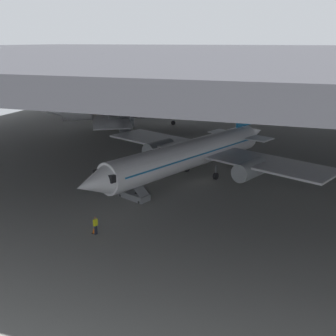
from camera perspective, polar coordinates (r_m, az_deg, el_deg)
The scene contains 9 objects.
ground_plane at distance 52.10m, azimuth 3.81°, elevation -1.56°, with size 110.00×110.00×0.00m, color gray.
hangar_structure at distance 62.78m, azimuth 7.46°, elevation 15.45°, with size 121.00×99.00×15.60m.
airplane_main at distance 51.22m, azimuth 3.33°, elevation 2.00°, with size 32.39×32.39×10.76m.
boarding_stairs at distance 45.76m, azimuth -4.77°, elevation -3.33°, with size 4.28×2.89×4.51m.
crew_worker_near_nose at distance 37.85m, azimuth -9.97°, elevation -7.66°, with size 0.33×0.52×1.71m.
crew_worker_by_stairs at distance 49.11m, azimuth -5.59°, elevation -1.67°, with size 0.27×0.55×1.60m.
airplane_distant at distance 83.99m, azimuth -5.68°, elevation 7.95°, with size 31.66×32.02×10.92m.
traffic_cone_orange at distance 38.36m, azimuth -10.16°, elevation -8.45°, with size 0.36×0.36×0.60m.
baggage_tug at distance 63.87m, azimuth 3.27°, elevation 2.48°, with size 1.95×2.49×0.90m.
Camera 1 is at (12.72, -47.68, 16.72)m, focal length 44.21 mm.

